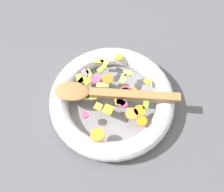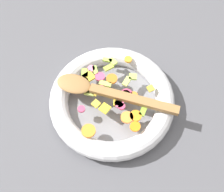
# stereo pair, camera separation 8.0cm
# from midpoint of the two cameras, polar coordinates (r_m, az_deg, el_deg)

# --- Properties ---
(ground_plane) EXTENTS (4.00, 4.00, 0.00)m
(ground_plane) POSITION_cam_midpoint_polar(r_m,az_deg,el_deg) (0.84, 2.70, -1.83)
(ground_plane) COLOR #4C4C51
(skillet) EXTENTS (0.33, 0.33, 0.05)m
(skillet) POSITION_cam_midpoint_polar(r_m,az_deg,el_deg) (0.82, 2.76, -1.16)
(skillet) COLOR slate
(skillet) RESTS_ON ground_plane
(chopped_vegetables) EXTENTS (0.24, 0.23, 0.01)m
(chopped_vegetables) POSITION_cam_midpoint_polar(r_m,az_deg,el_deg) (0.80, 2.48, 0.18)
(chopped_vegetables) COLOR orange
(chopped_vegetables) RESTS_ON skillet
(wooden_spoon) EXTENTS (0.22, 0.28, 0.01)m
(wooden_spoon) POSITION_cam_midpoint_polar(r_m,az_deg,el_deg) (0.79, 1.32, 0.57)
(wooden_spoon) COLOR olive
(wooden_spoon) RESTS_ON chopped_vegetables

